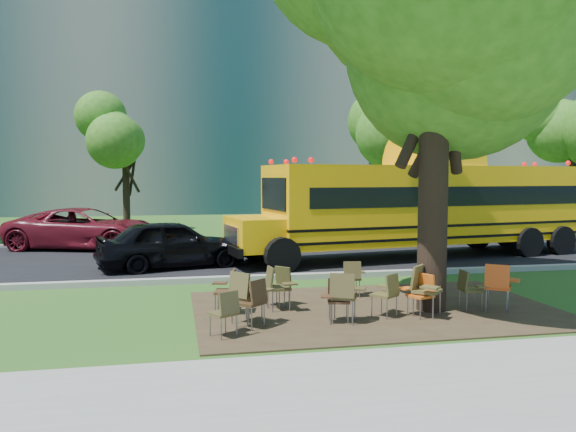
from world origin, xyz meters
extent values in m
plane|color=#255119|center=(0.00, 0.00, 0.00)|extent=(160.00, 160.00, 0.00)
cube|color=gray|center=(0.00, -5.00, 0.02)|extent=(60.00, 4.00, 0.04)
cube|color=#382819|center=(1.00, -0.50, 0.01)|extent=(7.00, 4.50, 0.03)
cube|color=black|center=(0.00, 7.00, 0.02)|extent=(80.00, 8.00, 0.04)
cube|color=gray|center=(0.00, 3.00, 0.07)|extent=(80.00, 0.25, 0.14)
cube|color=gray|center=(0.00, 11.10, 0.07)|extent=(80.00, 0.25, 0.14)
cube|color=slate|center=(-8.00, 36.00, 11.00)|extent=(38.00, 16.00, 22.00)
cube|color=gray|center=(24.00, 38.00, 12.50)|extent=(30.00, 16.00, 25.00)
cylinder|color=black|center=(-5.00, 16.00, 1.75)|extent=(0.32, 0.32, 3.50)
sphere|color=#2B6015|center=(-5.00, 16.00, 4.22)|extent=(4.80, 4.80, 4.80)
cylinder|color=black|center=(8.00, 14.00, 2.10)|extent=(0.38, 0.38, 4.20)
sphere|color=#2B6015|center=(8.00, 14.00, 5.04)|extent=(5.60, 5.60, 5.60)
cylinder|color=black|center=(16.00, 13.00, 1.80)|extent=(0.34, 0.34, 3.60)
sphere|color=#2B6015|center=(16.00, 13.00, 4.35)|extent=(5.00, 5.00, 5.00)
cylinder|color=black|center=(2.02, -0.84, 2.52)|extent=(0.56, 0.56, 5.04)
cube|color=#FEB008|center=(5.33, 6.00, 1.74)|extent=(11.05, 4.14, 2.41)
cube|color=black|center=(5.62, 6.05, 2.01)|extent=(10.48, 4.09, 0.59)
cube|color=#FEB008|center=(-0.62, 5.04, 0.98)|extent=(1.60, 2.34, 0.93)
cube|color=black|center=(5.33, 6.00, 1.13)|extent=(11.08, 4.18, 0.08)
cube|color=black|center=(5.33, 6.00, 0.77)|extent=(11.08, 4.18, 0.08)
cylinder|color=black|center=(0.00, 3.90, 0.49)|extent=(1.02, 0.45, 0.98)
cylinder|color=black|center=(-0.39, 6.32, 0.49)|extent=(1.02, 0.45, 0.98)
cylinder|color=black|center=(8.33, 5.24, 0.49)|extent=(1.02, 0.45, 0.98)
cylinder|color=black|center=(7.94, 7.67, 0.49)|extent=(1.02, 0.45, 0.98)
cylinder|color=black|center=(9.69, 5.46, 0.49)|extent=(1.02, 0.45, 0.98)
cylinder|color=black|center=(9.30, 7.88, 0.49)|extent=(1.02, 0.45, 0.98)
cube|color=#4F4222|center=(-2.08, -1.87, 0.41)|extent=(0.51, 0.50, 0.05)
cube|color=#4F4222|center=(-2.00, -2.01, 0.60)|extent=(0.35, 0.26, 0.36)
cube|color=#4F4222|center=(-1.96, -1.65, 0.51)|extent=(0.30, 0.32, 0.03)
cylinder|color=slate|center=(-2.29, -1.81, 0.20)|extent=(0.02, 0.02, 0.41)
cylinder|color=slate|center=(-1.87, -1.92, 0.20)|extent=(0.02, 0.02, 0.41)
cube|color=brown|center=(-1.60, -1.11, 0.49)|extent=(0.63, 0.64, 0.05)
cube|color=brown|center=(-1.75, -1.24, 0.74)|extent=(0.37, 0.40, 0.44)
cube|color=brown|center=(-1.31, -1.21, 0.63)|extent=(0.39, 0.38, 0.03)
cylinder|color=slate|center=(-1.58, -0.84, 0.25)|extent=(0.03, 0.03, 0.49)
cylinder|color=slate|center=(-1.62, -1.37, 0.25)|extent=(0.03, 0.03, 0.49)
cube|color=#3D2815|center=(-1.58, -1.39, 0.45)|extent=(0.58, 0.58, 0.05)
cube|color=#3D2815|center=(-1.46, -1.52, 0.67)|extent=(0.36, 0.34, 0.40)
cube|color=#3D2815|center=(-1.50, -1.13, 0.57)|extent=(0.35, 0.35, 0.03)
cylinder|color=slate|center=(-1.82, -1.38, 0.22)|extent=(0.02, 0.02, 0.45)
cylinder|color=slate|center=(-1.34, -1.40, 0.22)|extent=(0.02, 0.02, 0.45)
cube|color=#462919|center=(-0.01, -1.38, 0.41)|extent=(0.46, 0.44, 0.05)
cube|color=#462919|center=(0.03, -1.22, 0.61)|extent=(0.38, 0.17, 0.37)
cube|color=#462919|center=(-0.25, -1.46, 0.52)|extent=(0.25, 0.29, 0.03)
cylinder|color=slate|center=(0.11, -1.57, 0.21)|extent=(0.02, 0.02, 0.41)
cylinder|color=slate|center=(-0.12, -1.20, 0.21)|extent=(0.02, 0.02, 0.41)
cube|color=#493E1F|center=(0.08, -1.39, 0.48)|extent=(0.59, 0.58, 0.05)
cube|color=#493E1F|center=(0.00, -1.57, 0.72)|extent=(0.43, 0.27, 0.43)
cube|color=#493E1F|center=(0.38, -1.36, 0.61)|extent=(0.34, 0.37, 0.03)
cylinder|color=slate|center=(-0.01, -1.15, 0.24)|extent=(0.03, 0.03, 0.48)
cylinder|color=slate|center=(0.17, -1.63, 0.24)|extent=(0.03, 0.03, 0.48)
cube|color=brown|center=(1.72, -1.27, 0.49)|extent=(0.64, 0.64, 0.05)
cube|color=brown|center=(1.59, -1.13, 0.74)|extent=(0.39, 0.38, 0.44)
cube|color=brown|center=(1.64, -1.57, 0.63)|extent=(0.39, 0.39, 0.03)
cylinder|color=slate|center=(1.99, -1.28, 0.25)|extent=(0.03, 0.03, 0.49)
cylinder|color=slate|center=(1.46, -1.27, 0.25)|extent=(0.03, 0.03, 0.49)
cube|color=#DB5D17|center=(1.58, -1.30, 0.42)|extent=(0.49, 0.50, 0.05)
cube|color=#DB5D17|center=(1.74, -1.24, 0.63)|extent=(0.22, 0.38, 0.38)
cube|color=#DB5D17|center=(1.38, -1.14, 0.53)|extent=(0.32, 0.29, 0.03)
cylinder|color=slate|center=(1.49, -1.51, 0.21)|extent=(0.02, 0.02, 0.42)
cylinder|color=slate|center=(1.67, -1.10, 0.21)|extent=(0.02, 0.02, 0.42)
cube|color=#CF4B16|center=(3.22, -1.19, 0.49)|extent=(0.63, 0.63, 0.05)
cube|color=#CF4B16|center=(3.10, -1.35, 0.73)|extent=(0.42, 0.34, 0.44)
cube|color=#CF4B16|center=(3.52, -1.22, 0.63)|extent=(0.38, 0.39, 0.03)
cylinder|color=slate|center=(3.18, -0.93, 0.25)|extent=(0.03, 0.03, 0.49)
cylinder|color=slate|center=(3.26, -1.45, 0.25)|extent=(0.03, 0.03, 0.49)
cube|color=#482C19|center=(-1.91, -0.33, 0.44)|extent=(0.48, 0.49, 0.05)
cube|color=#482C19|center=(-1.74, -0.37, 0.66)|extent=(0.18, 0.40, 0.39)
cube|color=#482C19|center=(-1.99, -0.07, 0.56)|extent=(0.32, 0.27, 0.03)
cylinder|color=slate|center=(-2.11, -0.46, 0.22)|extent=(0.02, 0.02, 0.44)
cylinder|color=slate|center=(-1.71, -0.20, 0.22)|extent=(0.02, 0.02, 0.44)
cube|color=#423E1C|center=(-0.83, 0.04, 0.42)|extent=(0.53, 0.54, 0.05)
cube|color=#423E1C|center=(-0.71, 0.15, 0.62)|extent=(0.31, 0.34, 0.37)
cube|color=#423E1C|center=(-1.08, 0.12, 0.53)|extent=(0.33, 0.32, 0.03)
cylinder|color=slate|center=(-0.85, -0.18, 0.21)|extent=(0.02, 0.02, 0.42)
cylinder|color=slate|center=(-0.82, 0.27, 0.21)|extent=(0.02, 0.02, 0.42)
cube|color=#4A4120|center=(-0.87, -0.24, 0.45)|extent=(0.44, 0.46, 0.05)
cube|color=#4A4120|center=(-1.05, -0.26, 0.67)|extent=(0.14, 0.41, 0.40)
cube|color=#4A4120|center=(-0.71, -0.47, 0.57)|extent=(0.30, 0.25, 0.03)
cylinder|color=slate|center=(-0.72, -0.06, 0.23)|extent=(0.02, 0.02, 0.45)
cylinder|color=slate|center=(-1.02, -0.43, 0.23)|extent=(0.02, 0.02, 0.45)
cube|color=brown|center=(0.94, -1.15, 0.43)|extent=(0.55, 0.55, 0.05)
cube|color=brown|center=(1.04, -1.29, 0.64)|extent=(0.36, 0.30, 0.38)
cube|color=brown|center=(1.04, -0.91, 0.55)|extent=(0.33, 0.34, 0.03)
cylinder|color=slate|center=(0.71, -1.12, 0.22)|extent=(0.02, 0.02, 0.43)
cylinder|color=slate|center=(1.16, -1.19, 0.22)|extent=(0.02, 0.02, 0.43)
cube|color=#433F1D|center=(2.79, -0.96, 0.41)|extent=(0.38, 0.40, 0.05)
cube|color=#433F1D|center=(2.63, -0.95, 0.61)|extent=(0.11, 0.37, 0.36)
cube|color=#433F1D|center=(2.90, -1.18, 0.52)|extent=(0.26, 0.21, 0.03)
cylinder|color=slate|center=(2.95, -0.81, 0.20)|extent=(0.02, 0.02, 0.41)
cylinder|color=slate|center=(2.63, -1.10, 0.20)|extent=(0.02, 0.02, 0.41)
cube|color=#4C2C1B|center=(2.53, 0.32, 0.42)|extent=(0.49, 0.48, 0.05)
cube|color=#4C2C1B|center=(2.59, 0.16, 0.63)|extent=(0.38, 0.21, 0.38)
cube|color=#4C2C1B|center=(2.70, 0.52, 0.54)|extent=(0.28, 0.32, 0.03)
cylinder|color=slate|center=(2.33, 0.42, 0.21)|extent=(0.02, 0.02, 0.42)
cylinder|color=slate|center=(2.74, 0.22, 0.21)|extent=(0.02, 0.02, 0.42)
cube|color=#4F4522|center=(0.87, 0.65, 0.42)|extent=(0.43, 0.41, 0.05)
cube|color=#4F4522|center=(0.85, 0.48, 0.63)|extent=(0.38, 0.13, 0.38)
cube|color=#4F4522|center=(1.11, 0.76, 0.53)|extent=(0.23, 0.28, 0.03)
cylinder|color=slate|center=(0.73, 0.82, 0.21)|extent=(0.02, 0.02, 0.42)
cylinder|color=slate|center=(1.01, 0.47, 0.21)|extent=(0.02, 0.02, 0.42)
imported|color=black|center=(-2.91, 5.30, 0.71)|extent=(4.43, 2.68, 1.41)
imported|color=#5E101A|center=(-5.97, 10.22, 0.75)|extent=(5.88, 4.01, 1.49)
camera|label=1|loc=(-2.83, -10.79, 2.60)|focal=35.00mm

